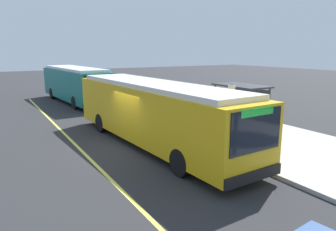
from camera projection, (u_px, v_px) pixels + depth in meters
ground_plane at (133, 147)px, 14.53m from camera, size 120.00×120.00×0.00m
sidewalk_curb at (232, 129)px, 17.48m from camera, size 44.00×6.40×0.15m
lane_stripe_center at (86, 155)px, 13.44m from camera, size 36.00×0.14×0.01m
transit_bus_main at (154, 111)px, 14.57m from camera, size 12.29×3.23×2.95m
transit_bus_second at (75, 83)px, 26.62m from camera, size 10.52×3.31×2.95m
bus_shelter at (241, 98)px, 16.57m from camera, size 2.90×1.60×2.48m
waiting_bench at (242, 123)px, 16.47m from camera, size 1.60×0.48×0.95m
route_sign_post at (231, 107)px, 13.59m from camera, size 0.44×0.08×2.80m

